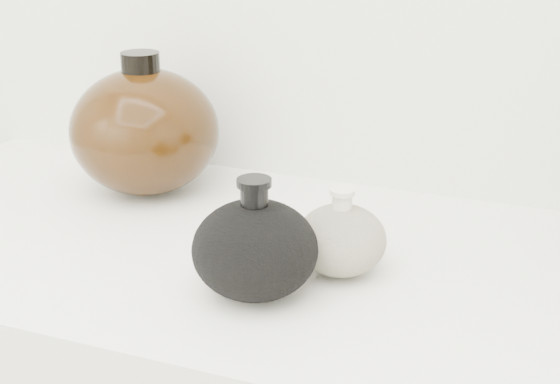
% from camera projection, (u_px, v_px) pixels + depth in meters
% --- Properties ---
extents(black_gourd_vase, '(0.15, 0.15, 0.13)m').
position_uv_depth(black_gourd_vase, '(255.00, 249.00, 0.80)').
color(black_gourd_vase, black).
rests_on(black_gourd_vase, display_counter).
extents(cream_gourd_vase, '(0.12, 0.12, 0.10)m').
position_uv_depth(cream_gourd_vase, '(341.00, 239.00, 0.85)').
color(cream_gourd_vase, beige).
rests_on(cream_gourd_vase, display_counter).
extents(left_round_pot, '(0.23, 0.23, 0.20)m').
position_uv_depth(left_round_pot, '(145.00, 131.00, 1.07)').
color(left_round_pot, black).
rests_on(left_round_pot, display_counter).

